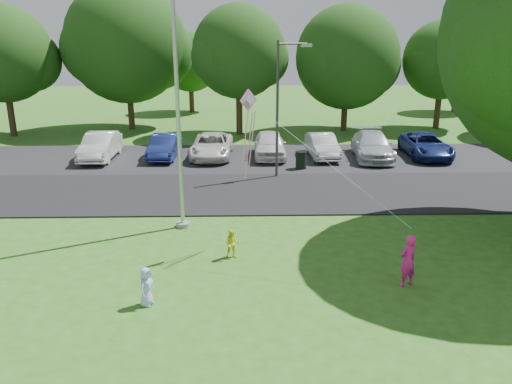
{
  "coord_description": "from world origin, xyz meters",
  "views": [
    {
      "loc": [
        -1.29,
        -11.88,
        6.54
      ],
      "look_at": [
        -0.89,
        4.0,
        1.6
      ],
      "focal_mm": 35.0,
      "sensor_mm": 36.0,
      "label": 1
    }
  ],
  "objects_px": {
    "flagpole": "(178,111)",
    "street_lamp": "(282,97)",
    "child_blue": "(146,287)",
    "child_yellow": "(232,244)",
    "trash_can": "(301,161)",
    "woman": "(408,261)",
    "kite": "(251,116)"
  },
  "relations": [
    {
      "from": "flagpole",
      "to": "street_lamp",
      "type": "height_order",
      "value": "flagpole"
    },
    {
      "from": "street_lamp",
      "to": "kite",
      "type": "bearing_deg",
      "value": -125.13
    },
    {
      "from": "child_blue",
      "to": "street_lamp",
      "type": "bearing_deg",
      "value": 1.14
    },
    {
      "from": "trash_can",
      "to": "child_yellow",
      "type": "height_order",
      "value": "trash_can"
    },
    {
      "from": "flagpole",
      "to": "trash_can",
      "type": "height_order",
      "value": "flagpole"
    },
    {
      "from": "flagpole",
      "to": "child_yellow",
      "type": "bearing_deg",
      "value": -55.9
    },
    {
      "from": "street_lamp",
      "to": "child_yellow",
      "type": "distance_m",
      "value": 10.23
    },
    {
      "from": "flagpole",
      "to": "kite",
      "type": "bearing_deg",
      "value": -36.68
    },
    {
      "from": "street_lamp",
      "to": "child_blue",
      "type": "xyz_separation_m",
      "value": [
        -4.32,
        -12.19,
        -3.34
      ]
    },
    {
      "from": "woman",
      "to": "street_lamp",
      "type": "bearing_deg",
      "value": -104.6
    },
    {
      "from": "flagpole",
      "to": "kite",
      "type": "distance_m",
      "value": 3.04
    },
    {
      "from": "street_lamp",
      "to": "trash_can",
      "type": "relative_size",
      "value": 6.81
    },
    {
      "from": "woman",
      "to": "kite",
      "type": "bearing_deg",
      "value": -61.36
    },
    {
      "from": "child_yellow",
      "to": "child_blue",
      "type": "xyz_separation_m",
      "value": [
        -2.12,
        -2.79,
        0.05
      ]
    },
    {
      "from": "trash_can",
      "to": "street_lamp",
      "type": "bearing_deg",
      "value": -130.55
    },
    {
      "from": "flagpole",
      "to": "child_blue",
      "type": "distance_m",
      "value": 6.61
    },
    {
      "from": "street_lamp",
      "to": "child_yellow",
      "type": "bearing_deg",
      "value": -127.69
    },
    {
      "from": "child_blue",
      "to": "flagpole",
      "type": "bearing_deg",
      "value": 17.69
    },
    {
      "from": "woman",
      "to": "child_yellow",
      "type": "bearing_deg",
      "value": -49.35
    },
    {
      "from": "flagpole",
      "to": "trash_can",
      "type": "xyz_separation_m",
      "value": [
        5.15,
        8.0,
        -3.69
      ]
    },
    {
      "from": "child_yellow",
      "to": "kite",
      "type": "bearing_deg",
      "value": 57.04
    },
    {
      "from": "trash_can",
      "to": "kite",
      "type": "xyz_separation_m",
      "value": [
        -2.71,
        -9.82,
        3.8
      ]
    },
    {
      "from": "child_yellow",
      "to": "kite",
      "type": "height_order",
      "value": "kite"
    },
    {
      "from": "street_lamp",
      "to": "kite",
      "type": "xyz_separation_m",
      "value": [
        -1.59,
        -8.51,
        0.42
      ]
    },
    {
      "from": "kite",
      "to": "flagpole",
      "type": "bearing_deg",
      "value": 102.18
    },
    {
      "from": "child_yellow",
      "to": "kite",
      "type": "relative_size",
      "value": 0.2
    },
    {
      "from": "woman",
      "to": "kite",
      "type": "distance_m",
      "value": 6.17
    },
    {
      "from": "street_lamp",
      "to": "trash_can",
      "type": "height_order",
      "value": "street_lamp"
    },
    {
      "from": "flagpole",
      "to": "street_lamp",
      "type": "distance_m",
      "value": 7.82
    },
    {
      "from": "street_lamp",
      "to": "child_blue",
      "type": "distance_m",
      "value": 13.35
    },
    {
      "from": "woman",
      "to": "child_yellow",
      "type": "xyz_separation_m",
      "value": [
        -4.81,
        1.92,
        -0.28
      ]
    },
    {
      "from": "flagpole",
      "to": "kite",
      "type": "relative_size",
      "value": 2.2
    }
  ]
}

